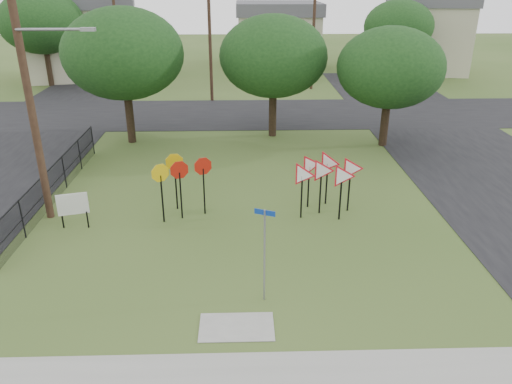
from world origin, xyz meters
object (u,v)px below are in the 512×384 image
stop_sign_cluster (180,174)px  yield_sign_cluster (325,172)px  street_name_sign (265,250)px  info_board (73,205)px

stop_sign_cluster → yield_sign_cluster: size_ratio=0.80×
street_name_sign → stop_sign_cluster: 6.36m
info_board → stop_sign_cluster: bearing=13.5°
yield_sign_cluster → info_board: bearing=-173.4°
stop_sign_cluster → street_name_sign: bearing=-62.2°
yield_sign_cluster → info_board: (-9.44, -1.09, -0.77)m
stop_sign_cluster → info_board: size_ratio=1.71×
stop_sign_cluster → yield_sign_cluster: 5.59m
stop_sign_cluster → yield_sign_cluster: (5.58, 0.16, -0.06)m
street_name_sign → yield_sign_cluster: street_name_sign is taller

